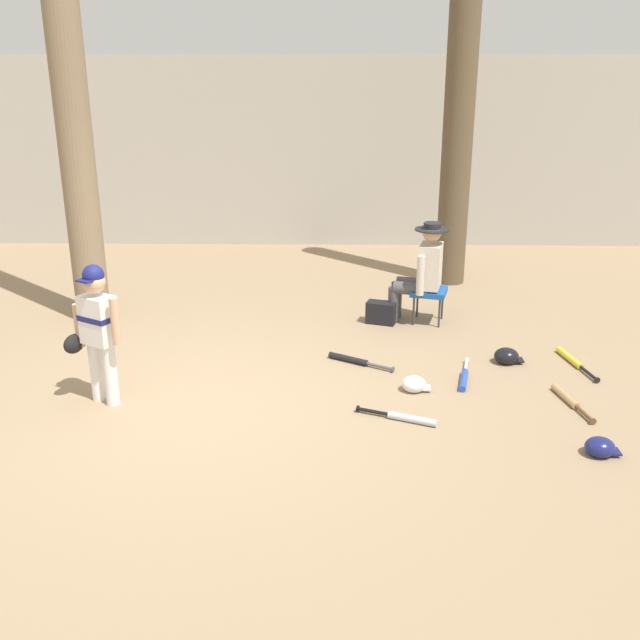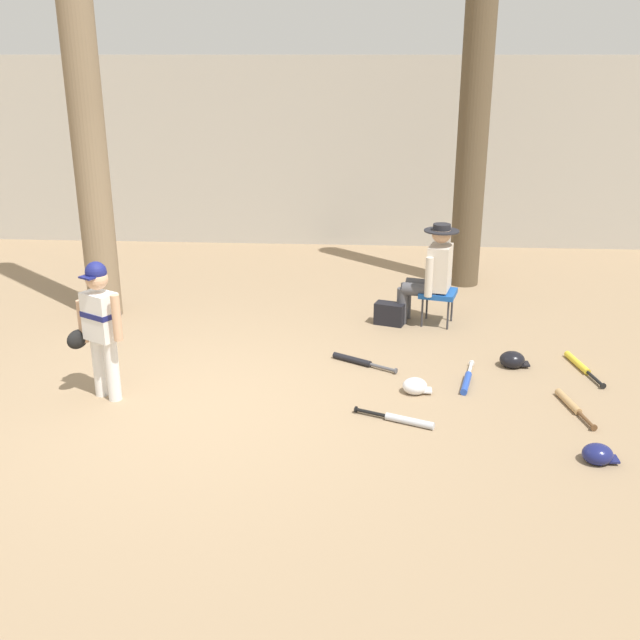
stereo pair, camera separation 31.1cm
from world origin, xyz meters
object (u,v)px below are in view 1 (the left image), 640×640
(tree_behind_spectator, at_px, (459,116))
(handbag_beside_stool, at_px, (381,313))
(bat_black_composite, at_px, (353,360))
(bat_wood_tan, at_px, (568,399))
(young_ballplayer, at_px, (97,326))
(folding_stool, at_px, (429,293))
(bat_aluminum_silver, at_px, (406,418))
(batting_helmet_white, at_px, (414,384))
(tree_near_player, at_px, (70,89))
(seated_spectator, at_px, (422,270))
(bat_yellow_trainer, at_px, (572,360))
(batting_helmet_black, at_px, (507,356))
(batting_helmet_navy, at_px, (600,447))
(bat_blue_youth, at_px, (464,378))

(tree_behind_spectator, relative_size, handbag_beside_stool, 14.78)
(tree_behind_spectator, xyz_separation_m, bat_black_composite, (-1.41, -2.95, -2.22))
(tree_behind_spectator, distance_m, bat_wood_tan, 4.46)
(young_ballplayer, height_order, folding_stool, young_ballplayer)
(bat_aluminum_silver, height_order, batting_helmet_white, batting_helmet_white)
(tree_near_player, height_order, seated_spectator, tree_near_player)
(tree_near_player, distance_m, bat_yellow_trainer, 6.11)
(batting_helmet_black, bearing_deg, tree_near_player, 164.44)
(bat_wood_tan, bearing_deg, tree_near_player, 156.29)
(seated_spectator, bearing_deg, bat_yellow_trainer, -40.93)
(handbag_beside_stool, height_order, bat_yellow_trainer, handbag_beside_stool)
(bat_wood_tan, height_order, batting_helmet_black, batting_helmet_black)
(bat_aluminum_silver, height_order, batting_helmet_navy, batting_helmet_navy)
(young_ballplayer, xyz_separation_m, bat_yellow_trainer, (4.57, 0.98, -0.71))
(tree_behind_spectator, height_order, batting_helmet_navy, tree_behind_spectator)
(bat_black_composite, distance_m, batting_helmet_black, 1.58)
(tree_behind_spectator, height_order, folding_stool, tree_behind_spectator)
(folding_stool, height_order, bat_aluminum_silver, folding_stool)
(bat_blue_youth, xyz_separation_m, batting_helmet_white, (-0.51, -0.24, 0.04))
(handbag_beside_stool, bearing_deg, bat_black_composite, -106.37)
(tree_near_player, relative_size, bat_blue_youth, 8.13)
(bat_aluminum_silver, relative_size, batting_helmet_white, 2.53)
(bat_black_composite, relative_size, bat_wood_tan, 0.92)
(tree_behind_spectator, bearing_deg, bat_aluminum_silver, -103.15)
(young_ballplayer, bearing_deg, bat_aluminum_silver, -7.04)
(tree_near_player, bearing_deg, handbag_beside_stool, -2.01)
(folding_stool, distance_m, bat_aluminum_silver, 2.62)
(tree_near_player, relative_size, batting_helmet_navy, 21.11)
(handbag_beside_stool, distance_m, bat_blue_youth, 1.79)
(folding_stool, distance_m, bat_yellow_trainer, 1.85)
(tree_near_player, distance_m, batting_helmet_navy, 6.47)
(tree_near_player, distance_m, bat_aluminum_silver, 5.11)
(handbag_beside_stool, xyz_separation_m, batting_helmet_black, (1.23, -1.18, -0.06))
(tree_behind_spectator, xyz_separation_m, bat_yellow_trainer, (0.85, -2.91, -2.22))
(bat_yellow_trainer, xyz_separation_m, bat_blue_youth, (-1.19, -0.46, 0.00))
(seated_spectator, bearing_deg, bat_wood_tan, -62.51)
(tree_near_player, distance_m, batting_helmet_white, 4.90)
(folding_stool, height_order, batting_helmet_white, folding_stool)
(bat_yellow_trainer, height_order, bat_black_composite, same)
(handbag_beside_stool, bearing_deg, bat_aluminum_silver, -88.43)
(bat_wood_tan, bearing_deg, folding_stool, 115.72)
(bat_wood_tan, bearing_deg, young_ballplayer, -179.16)
(tree_near_player, bearing_deg, tree_behind_spectator, 19.63)
(young_ballplayer, relative_size, bat_aluminum_silver, 1.87)
(bat_blue_youth, bearing_deg, tree_near_player, 157.16)
(folding_stool, bearing_deg, bat_wood_tan, -64.28)
(handbag_beside_stool, height_order, bat_aluminum_silver, handbag_beside_stool)
(tree_near_player, bearing_deg, bat_blue_youth, -22.84)
(young_ballplayer, xyz_separation_m, batting_helmet_navy, (4.23, -0.89, -0.67))
(bat_blue_youth, bearing_deg, handbag_beside_stool, 113.61)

